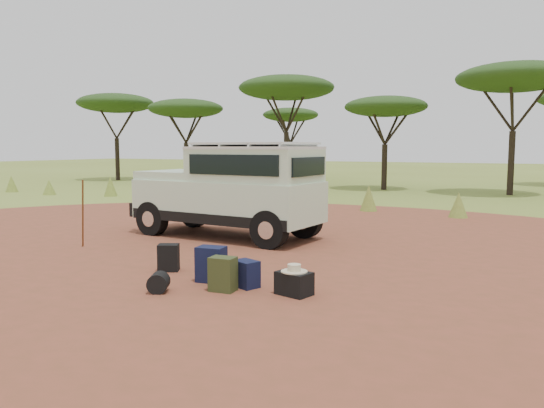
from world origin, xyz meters
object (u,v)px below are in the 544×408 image
at_px(duffel_navy, 246,274).
at_px(hard_case, 294,284).
at_px(walking_staff, 83,214).
at_px(backpack_black, 169,258).
at_px(backpack_navy, 211,264).
at_px(safari_vehicle, 232,192).
at_px(backpack_olive, 223,274).

relative_size(duffel_navy, hard_case, 0.86).
distance_m(walking_staff, backpack_black, 3.19).
height_order(backpack_navy, hard_case, backpack_navy).
bearing_deg(hard_case, safari_vehicle, 145.37).
bearing_deg(walking_staff, backpack_navy, -71.05).
xyz_separation_m(backpack_olive, hard_case, (1.05, 0.31, -0.09)).
relative_size(backpack_black, hard_case, 0.98).
relative_size(safari_vehicle, backpack_black, 10.04).
bearing_deg(safari_vehicle, walking_staff, -124.13).
bearing_deg(backpack_olive, hard_case, 11.35).
relative_size(safari_vehicle, duffel_navy, 11.35).
xyz_separation_m(walking_staff, backpack_olive, (4.58, -1.59, -0.49)).
xyz_separation_m(walking_staff, duffel_navy, (4.78, -1.23, -0.54)).
height_order(safari_vehicle, backpack_black, safari_vehicle).
distance_m(walking_staff, hard_case, 5.80).
xyz_separation_m(backpack_navy, hard_case, (1.53, -0.09, -0.12)).
distance_m(walking_staff, backpack_navy, 4.29).
bearing_deg(backpack_navy, backpack_olive, -48.01).
height_order(backpack_black, hard_case, backpack_black).
bearing_deg(duffel_navy, safari_vehicle, 144.49).
xyz_separation_m(backpack_navy, backpack_olive, (0.48, -0.40, -0.03)).
relative_size(safari_vehicle, backpack_olive, 9.17).
bearing_deg(duffel_navy, backpack_olive, -99.12).
height_order(walking_staff, backpack_navy, walking_staff).
height_order(backpack_black, duffel_navy, backpack_black).
bearing_deg(safari_vehicle, backpack_navy, -58.77).
bearing_deg(duffel_navy, backpack_navy, -163.34).
relative_size(walking_staff, backpack_olive, 2.88).
bearing_deg(safari_vehicle, hard_case, -44.23).
distance_m(duffel_navy, hard_case, 0.85).
xyz_separation_m(safari_vehicle, hard_case, (3.48, -3.97, -0.94)).
distance_m(safari_vehicle, backpack_navy, 4.41).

